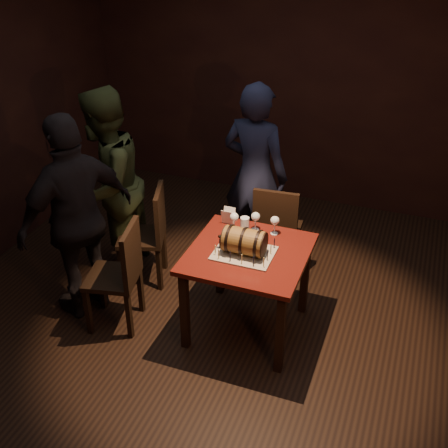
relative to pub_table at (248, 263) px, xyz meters
The scene contains 16 objects.
room_shell 0.78m from the pub_table, 162.91° to the right, with size 5.04×5.04×2.80m.
pub_table is the anchor object (origin of this frame).
cake_board 0.13m from the pub_table, 116.83° to the right, with size 0.45×0.35×0.01m, color #A59885.
barrel_cake 0.23m from the pub_table, 117.38° to the right, with size 0.37×0.22×0.22m.
birthday_candles 0.17m from the pub_table, 116.17° to the right, with size 0.40×0.30×0.09m.
wine_glass_left 0.40m from the pub_table, 128.91° to the left, with size 0.07×0.07×0.16m.
wine_glass_mid 0.40m from the pub_table, 98.90° to the left, with size 0.07×0.07×0.16m.
wine_glass_right 0.41m from the pub_table, 70.70° to the left, with size 0.07×0.07×0.16m.
pint_of_ale 0.32m from the pub_table, 115.43° to the left, with size 0.07×0.07×0.15m.
menu_card 0.49m from the pub_table, 130.06° to the left, with size 0.10×0.05×0.13m, color white, non-canonical shape.
chair_back 0.81m from the pub_table, 89.71° to the left, with size 0.43×0.43×0.93m.
chair_left_rear 1.10m from the pub_table, 161.43° to the left, with size 0.51×0.51×0.93m.
chair_left_front 1.02m from the pub_table, 162.94° to the right, with size 0.48×0.48×0.93m.
person_back 1.14m from the pub_table, 105.51° to the left, with size 0.64×0.42×1.75m, color black.
person_left_rear 1.53m from the pub_table, 165.39° to the left, with size 0.85×0.67×1.76m, color #373F1F.
person_left_front 1.41m from the pub_table, behind, with size 1.03×0.43×1.75m, color black.
Camera 1 is at (1.24, -3.39, 3.10)m, focal length 45.00 mm.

